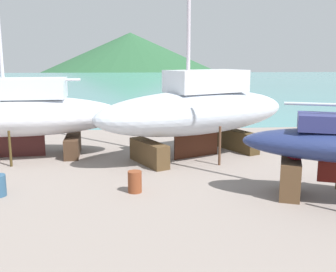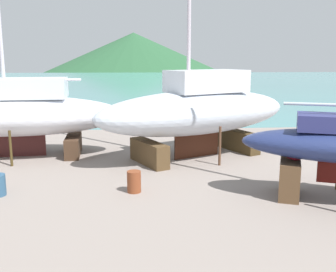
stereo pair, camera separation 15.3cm
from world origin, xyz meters
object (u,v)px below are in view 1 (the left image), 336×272
(worker, at_px, (293,172))
(barrel_tipped_center, at_px, (135,182))
(sailboat_mid_port, at_px, (198,110))
(sailboat_large_starboard, at_px, (18,114))

(worker, height_order, barrel_tipped_center, worker)
(sailboat_mid_port, distance_m, sailboat_large_starboard, 9.05)
(sailboat_mid_port, bearing_deg, barrel_tipped_center, 32.49)
(barrel_tipped_center, bearing_deg, sailboat_large_starboard, 134.46)
(barrel_tipped_center, bearing_deg, sailboat_mid_port, 59.03)
(sailboat_mid_port, bearing_deg, sailboat_large_starboard, -31.06)
(sailboat_large_starboard, distance_m, barrel_tipped_center, 8.55)
(sailboat_large_starboard, height_order, barrel_tipped_center, sailboat_large_starboard)
(sailboat_large_starboard, bearing_deg, sailboat_mid_port, 171.04)
(worker, bearing_deg, sailboat_large_starboard, -47.77)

